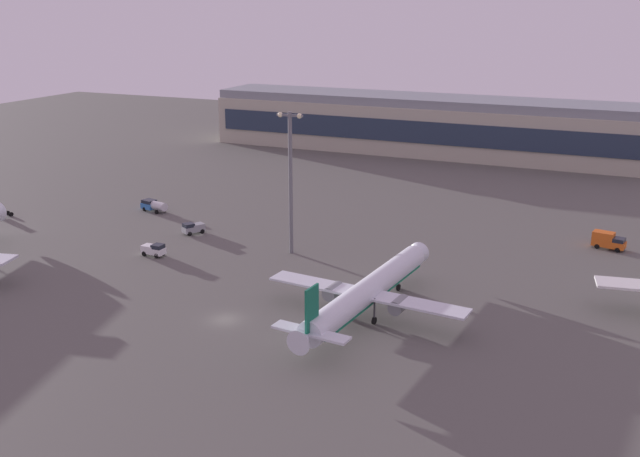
% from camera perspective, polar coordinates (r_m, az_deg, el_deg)
% --- Properties ---
extents(ground_plane, '(416.00, 416.00, 0.00)m').
position_cam_1_polar(ground_plane, '(104.96, -7.34, -7.01)').
color(ground_plane, '#56544F').
extents(terminal_building, '(126.68, 22.40, 16.40)m').
position_cam_1_polar(terminal_building, '(220.68, 8.05, 7.96)').
color(terminal_building, '#B2AD99').
rests_on(terminal_building, ground).
extents(airplane_mid_apron, '(30.01, 38.49, 9.87)m').
position_cam_1_polar(airplane_mid_apron, '(103.89, 3.66, -4.92)').
color(airplane_mid_apron, silver).
rests_on(airplane_mid_apron, ground).
extents(maintenance_van, '(3.76, 4.57, 2.25)m').
position_cam_1_polar(maintenance_van, '(143.28, -9.81, 0.05)').
color(maintenance_van, gray).
rests_on(maintenance_van, ground).
extents(pushback_tug, '(2.69, 3.49, 2.05)m').
position_cam_1_polar(pushback_tug, '(165.75, -23.44, 1.16)').
color(pushback_tug, '#3372BF').
rests_on(pushback_tug, ground).
extents(baggage_tractor, '(4.20, 2.11, 2.25)m').
position_cam_1_polar(baggage_tractor, '(132.17, -12.74, -1.60)').
color(baggage_tractor, white).
rests_on(baggage_tractor, ground).
extents(catering_truck, '(5.99, 3.39, 3.05)m').
position_cam_1_polar(catering_truck, '(142.30, 21.40, -0.87)').
color(catering_truck, '#D85919').
rests_on(catering_truck, ground).
extents(fuel_truck, '(6.61, 3.54, 2.35)m').
position_cam_1_polar(fuel_truck, '(160.25, -12.75, 1.77)').
color(fuel_truck, '#3372BF').
rests_on(fuel_truck, ground).
extents(apron_light_east, '(4.80, 0.90, 25.04)m').
position_cam_1_polar(apron_light_east, '(127.05, -2.30, 4.24)').
color(apron_light_east, slate).
rests_on(apron_light_east, ground).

